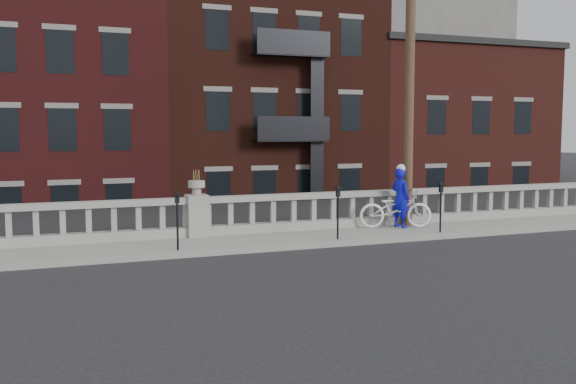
% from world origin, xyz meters
% --- Properties ---
extents(ground, '(120.00, 120.00, 0.00)m').
position_xyz_m(ground, '(0.00, 0.00, 0.00)').
color(ground, black).
rests_on(ground, ground).
extents(sidewalk, '(32.00, 2.20, 0.15)m').
position_xyz_m(sidewalk, '(0.00, 3.00, 0.07)').
color(sidewalk, gray).
rests_on(sidewalk, ground).
extents(balustrade, '(28.00, 0.34, 1.03)m').
position_xyz_m(balustrade, '(0.00, 3.95, 0.64)').
color(balustrade, gray).
rests_on(balustrade, sidewalk).
extents(planter_pedestal, '(0.55, 0.55, 1.76)m').
position_xyz_m(planter_pedestal, '(0.00, 3.95, 0.83)').
color(planter_pedestal, gray).
rests_on(planter_pedestal, sidewalk).
extents(lower_level, '(80.00, 44.00, 20.80)m').
position_xyz_m(lower_level, '(0.56, 23.04, 2.63)').
color(lower_level, '#605E59').
rests_on(lower_level, ground).
extents(utility_pole, '(1.60, 0.28, 10.00)m').
position_xyz_m(utility_pole, '(6.20, 3.60, 5.24)').
color(utility_pole, '#422D1E').
rests_on(utility_pole, sidewalk).
extents(parking_meter_b, '(0.10, 0.09, 1.36)m').
position_xyz_m(parking_meter_b, '(-0.88, 2.15, 1.00)').
color(parking_meter_b, black).
rests_on(parking_meter_b, sidewalk).
extents(parking_meter_c, '(0.10, 0.09, 1.36)m').
position_xyz_m(parking_meter_c, '(3.26, 2.15, 1.00)').
color(parking_meter_c, black).
rests_on(parking_meter_c, sidewalk).
extents(parking_meter_d, '(0.10, 0.09, 1.36)m').
position_xyz_m(parking_meter_d, '(6.36, 2.15, 1.00)').
color(parking_meter_d, black).
rests_on(parking_meter_d, sidewalk).
extents(bicycle, '(2.21, 1.29, 1.10)m').
position_xyz_m(bicycle, '(5.66, 3.34, 0.70)').
color(bicycle, white).
rests_on(bicycle, sidewalk).
extents(cyclist, '(0.57, 0.72, 1.72)m').
position_xyz_m(cyclist, '(5.81, 3.34, 1.01)').
color(cyclist, '#0C0EBC').
rests_on(cyclist, sidewalk).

